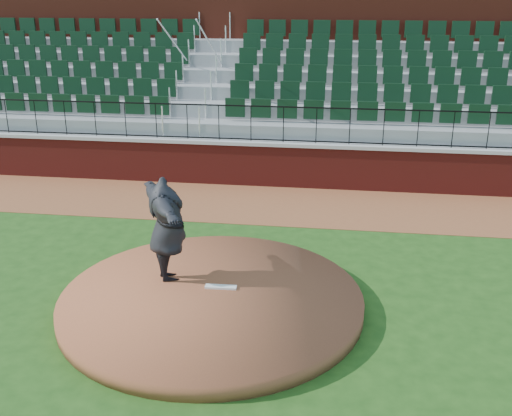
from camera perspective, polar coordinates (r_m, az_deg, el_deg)
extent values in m
plane|color=#1E4614|center=(11.19, -1.09, -8.90)|extent=(90.00, 90.00, 0.00)
cube|color=brown|center=(16.09, 1.94, 0.39)|extent=(34.00, 3.20, 0.01)
cube|color=maroon|center=(17.42, 2.54, 3.99)|extent=(34.00, 0.35, 1.20)
cube|color=#B7B7B7|center=(17.25, 2.57, 6.07)|extent=(34.00, 0.45, 0.10)
cube|color=maroon|center=(22.41, 4.05, 13.19)|extent=(34.00, 0.50, 5.50)
cylinder|color=brown|center=(11.03, -4.19, -8.68)|extent=(5.42, 5.42, 0.25)
cube|color=white|center=(11.17, -3.33, -7.44)|extent=(0.58, 0.17, 0.04)
imported|color=black|center=(11.21, -8.37, -1.97)|extent=(1.76, 2.49, 2.01)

